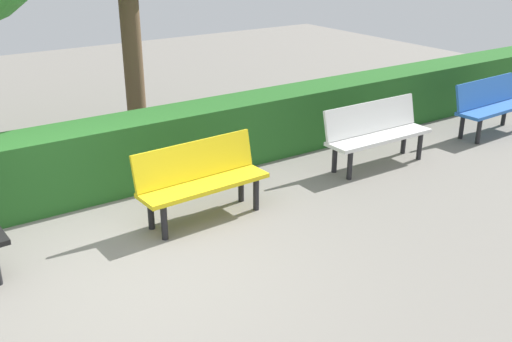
% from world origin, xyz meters
% --- Properties ---
extents(ground_plane, '(23.59, 23.59, 0.00)m').
position_xyz_m(ground_plane, '(0.00, 0.00, 0.00)').
color(ground_plane, gray).
extents(bench_blue, '(1.48, 0.53, 0.86)m').
position_xyz_m(bench_blue, '(-6.52, -0.66, 0.48)').
color(bench_blue, blue).
rests_on(bench_blue, ground_plane).
extents(bench_white, '(1.62, 0.48, 0.86)m').
position_xyz_m(bench_white, '(-4.03, -0.69, 0.48)').
color(bench_white, white).
rests_on(bench_white, ground_plane).
extents(bench_yellow, '(1.52, 0.53, 0.86)m').
position_xyz_m(bench_yellow, '(-1.24, -0.61, 0.48)').
color(bench_yellow, yellow).
rests_on(bench_yellow, ground_plane).
extents(hedge_row, '(19.59, 0.68, 0.87)m').
position_xyz_m(hedge_row, '(-1.22, -1.90, 0.44)').
color(hedge_row, '#266023').
rests_on(hedge_row, ground_plane).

